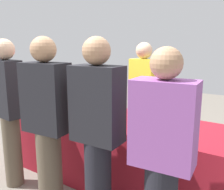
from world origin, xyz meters
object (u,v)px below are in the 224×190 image
at_px(wine_bottle_2, 100,101).
at_px(menu_board, 87,114).
at_px(wine_glass_1, 157,120).
at_px(wine_glass_0, 63,104).
at_px(guest_3, 162,156).
at_px(wine_bottle_1, 88,98).
at_px(guest_0, 9,108).
at_px(wine_glass_2, 166,121).
at_px(wine_bottle_0, 58,94).
at_px(guest_2, 97,132).
at_px(guest_1, 47,123).
at_px(server_pouring, 143,97).
at_px(wine_bottle_3, 150,110).

xyz_separation_m(wine_bottle_2, menu_board, (-0.87, 0.80, -0.49)).
height_order(wine_bottle_2, wine_glass_1, wine_bottle_2).
xyz_separation_m(wine_glass_0, guest_3, (1.54, -0.64, -0.03)).
bearing_deg(wine_bottle_1, wine_bottle_2, -13.21).
relative_size(wine_bottle_2, wine_glass_0, 2.50).
height_order(guest_0, guest_3, guest_0).
bearing_deg(wine_glass_2, wine_bottle_0, 170.59).
bearing_deg(guest_2, guest_1, -174.36).
distance_m(guest_0, guest_2, 1.22).
height_order(wine_bottle_2, guest_0, guest_0).
bearing_deg(wine_bottle_0, guest_0, -80.58).
xyz_separation_m(wine_bottle_1, server_pouring, (0.54, 0.51, -0.01)).
bearing_deg(menu_board, wine_glass_1, -43.49).
height_order(wine_bottle_2, menu_board, wine_bottle_2).
distance_m(wine_glass_0, guest_0, 0.62).
bearing_deg(wine_bottle_3, wine_glass_0, -164.72).
bearing_deg(guest_3, wine_bottle_1, 141.11).
bearing_deg(guest_2, guest_3, -5.29).
bearing_deg(guest_1, wine_bottle_0, 125.97).
distance_m(guest_3, menu_board, 2.68).
xyz_separation_m(wine_bottle_3, menu_board, (-1.52, 0.77, -0.48)).
xyz_separation_m(wine_bottle_0, wine_bottle_3, (1.41, -0.02, -0.00)).
bearing_deg(wine_bottle_0, server_pouring, 25.71).
height_order(wine_bottle_3, guest_1, guest_1).
xyz_separation_m(server_pouring, guest_2, (0.30, -1.42, 0.00)).
relative_size(wine_bottle_0, wine_bottle_3, 1.04).
distance_m(wine_bottle_1, guest_2, 1.24).
xyz_separation_m(wine_bottle_0, guest_0, (0.14, -0.87, 0.02)).
relative_size(wine_bottle_1, guest_1, 0.19).
bearing_deg(guest_0, guest_1, -1.13).
bearing_deg(wine_glass_2, wine_bottle_3, 138.26).
relative_size(wine_bottle_3, wine_glass_0, 2.20).
bearing_deg(guest_0, wine_glass_2, 27.84).
relative_size(guest_0, guest_3, 1.04).
xyz_separation_m(wine_glass_0, guest_2, (0.98, -0.60, 0.02)).
bearing_deg(wine_glass_2, wine_bottle_1, 166.28).
xyz_separation_m(wine_bottle_2, wine_glass_2, (0.93, -0.23, -0.02)).
bearing_deg(wine_bottle_3, guest_2, -93.25).
bearing_deg(wine_glass_1, guest_2, -111.56).
xyz_separation_m(guest_2, menu_board, (-1.47, 1.66, -0.48)).
relative_size(wine_glass_0, guest_3, 0.09).
bearing_deg(wine_glass_0, wine_bottle_1, 66.62).
xyz_separation_m(wine_glass_0, wine_glass_2, (1.32, 0.02, 0.01)).
bearing_deg(wine_glass_2, guest_3, -70.83).
distance_m(guest_0, menu_board, 1.72).
relative_size(wine_glass_2, menu_board, 0.17).
bearing_deg(guest_2, wine_bottle_2, 122.66).
height_order(wine_bottle_1, wine_glass_1, wine_bottle_1).
distance_m(wine_bottle_0, guest_2, 1.64).
distance_m(wine_bottle_3, wine_glass_2, 0.39).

